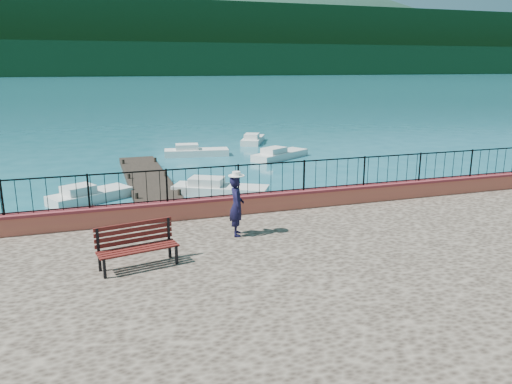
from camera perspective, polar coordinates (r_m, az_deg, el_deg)
ground at (r=12.92m, az=4.12°, el=-11.94°), size 2000.00×2000.00×0.00m
parapet at (r=15.65m, az=-0.95°, el=-1.34°), size 28.00×0.46×0.58m
railing at (r=15.46m, az=-0.96°, el=1.40°), size 27.00×0.05×0.95m
dock at (r=23.49m, az=-11.73°, el=0.30°), size 2.00×16.00×0.30m
far_forest at (r=310.74m, az=-18.13°, el=14.20°), size 900.00×60.00×18.00m
foothills at (r=371.07m, az=-18.42°, el=16.09°), size 900.00×120.00×44.00m
companion_hill at (r=613.28m, az=3.18°, el=13.71°), size 448.00×384.00×180.00m
park_bench at (r=11.80m, az=-13.34°, el=-6.97°), size 1.89×0.94×1.01m
person at (r=13.45m, az=-2.22°, el=-1.59°), size 0.51×0.67×1.65m
hat at (r=13.24m, az=-2.26°, el=2.09°), size 0.44×0.44×0.12m
boat_0 at (r=22.66m, az=-18.43°, el=-0.01°), size 3.68×2.80×0.80m
boat_1 at (r=22.59m, az=-4.08°, el=0.66°), size 4.37×3.21×0.80m
boat_2 at (r=31.48m, az=2.79°, el=4.56°), size 4.27×3.24×0.80m
boat_4 at (r=32.70m, az=-6.82°, el=4.84°), size 4.25×1.92×0.80m
boat_5 at (r=37.89m, az=-0.36°, el=6.23°), size 2.82×3.91×0.80m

